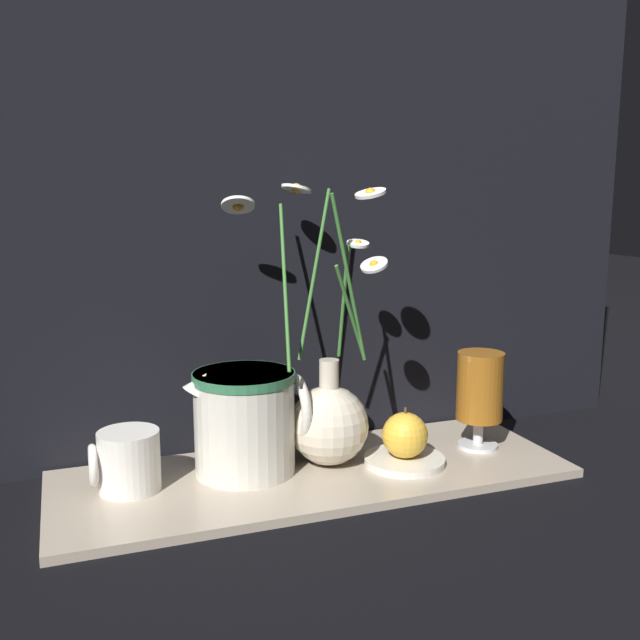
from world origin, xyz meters
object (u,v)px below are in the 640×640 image
(ceramic_pitcher, at_px, (246,418))
(tea_glass, at_px, (479,389))
(vase_with_flowers, at_px, (329,416))
(yellow_mug, at_px, (127,461))
(orange_fruit, at_px, (405,435))

(ceramic_pitcher, relative_size, tea_glass, 1.12)
(vase_with_flowers, relative_size, ceramic_pitcher, 2.38)
(vase_with_flowers, xyz_separation_m, ceramic_pitcher, (-0.12, 0.01, 0.01))
(tea_glass, bearing_deg, ceramic_pitcher, 175.52)
(yellow_mug, distance_m, tea_glass, 0.51)
(orange_fruit, bearing_deg, yellow_mug, 173.55)
(vase_with_flowers, xyz_separation_m, yellow_mug, (-0.27, 0.00, -0.03))
(tea_glass, distance_m, orange_fruit, 0.14)
(yellow_mug, bearing_deg, vase_with_flowers, -0.62)
(yellow_mug, distance_m, ceramic_pitcher, 0.16)
(ceramic_pitcher, distance_m, tea_glass, 0.35)
(yellow_mug, distance_m, orange_fruit, 0.38)
(tea_glass, height_order, orange_fruit, tea_glass)
(ceramic_pitcher, bearing_deg, tea_glass, -4.48)
(yellow_mug, bearing_deg, tea_glass, -2.14)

